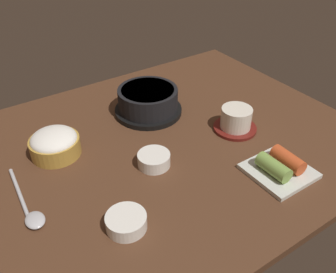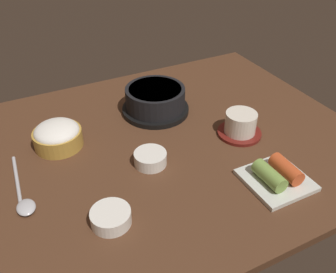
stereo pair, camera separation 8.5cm
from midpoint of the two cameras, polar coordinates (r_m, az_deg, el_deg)
dining_table at (r=88.15cm, az=1.02°, el=-1.88°), size 100.00×76.00×2.00cm
stone_pot at (r=98.21cm, az=0.49°, el=5.66°), size 18.14×18.14×7.12cm
rice_bowl at (r=88.24cm, az=-14.30°, el=0.10°), size 11.42×11.42×6.11cm
tea_cup_with_saucer at (r=92.09cm, az=13.87°, el=1.72°), size 10.92×10.92×6.09cm
banchan_cup_center at (r=80.93cm, az=0.23°, el=-3.50°), size 7.32×7.32×2.95cm
kimchi_plate at (r=80.97cm, az=19.60°, el=-5.99°), size 12.80×12.80×4.34cm
side_bowl_near at (r=68.86cm, az=-5.39°, el=-12.55°), size 7.62×7.62×2.81cm
spoon at (r=77.17cm, az=-18.84°, el=-9.23°), size 3.60×19.74×1.35cm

